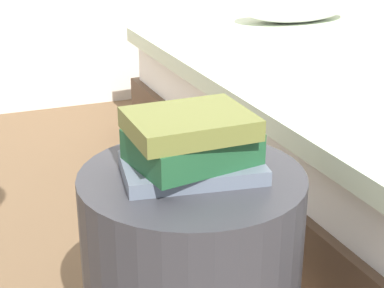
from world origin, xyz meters
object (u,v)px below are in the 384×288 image
(book_olive, at_px, (189,124))
(book_forest, at_px, (191,147))
(side_table, at_px, (192,272))
(book_slate, at_px, (192,167))

(book_olive, bearing_deg, book_forest, 49.12)
(side_table, xyz_separation_m, book_olive, (-0.01, -0.01, 0.36))
(side_table, bearing_deg, book_forest, 173.35)
(book_forest, bearing_deg, book_olive, -139.56)
(book_forest, bearing_deg, side_table, -16.75)
(side_table, relative_size, book_slate, 1.68)
(book_forest, distance_m, book_olive, 0.05)
(book_olive, bearing_deg, book_slate, 43.09)
(book_slate, relative_size, book_forest, 1.19)
(book_slate, distance_m, book_forest, 0.05)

